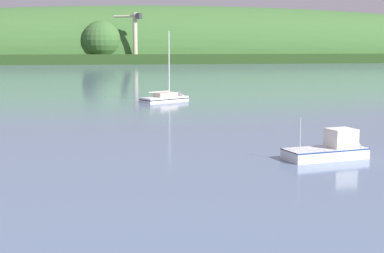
% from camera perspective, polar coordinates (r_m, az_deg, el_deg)
% --- Properties ---
extents(far_shoreline_hill, '(526.99, 80.36, 49.92)m').
position_cam_1_polar(far_shoreline_hill, '(259.36, -2.33, 6.56)').
color(far_shoreline_hill, '#27431B').
rests_on(far_shoreline_hill, ground).
extents(dockside_crane, '(11.44, 7.83, 20.28)m').
position_cam_1_polar(dockside_crane, '(230.07, -5.77, 8.66)').
color(dockside_crane, '#4C4C51').
rests_on(dockside_crane, ground).
extents(sailboat_near_mooring, '(7.65, 6.30, 10.81)m').
position_cam_1_polar(sailboat_near_mooring, '(79.26, -2.26, 2.69)').
color(sailboat_near_mooring, white).
rests_on(sailboat_near_mooring, ground).
extents(fishing_boat_moored, '(6.53, 3.68, 3.81)m').
position_cam_1_polar(fishing_boat_moored, '(40.69, 13.99, -2.53)').
color(fishing_boat_moored, white).
rests_on(fishing_boat_moored, ground).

